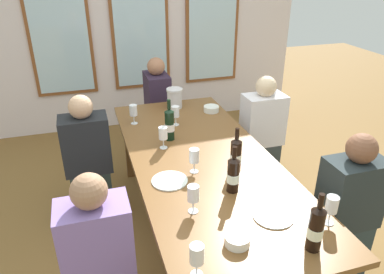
{
  "coord_description": "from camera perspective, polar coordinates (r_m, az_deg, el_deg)",
  "views": [
    {
      "loc": [
        -0.76,
        -2.2,
        2.06
      ],
      "look_at": [
        0.0,
        0.26,
        0.79
      ],
      "focal_mm": 34.28,
      "sensor_mm": 36.0,
      "label": 1
    }
  ],
  "objects": [
    {
      "name": "wine_glass_1",
      "position": [
        1.73,
        0.75,
        -17.87
      ],
      "size": [
        0.07,
        0.07,
        0.17
      ],
      "color": "white",
      "rests_on": "dining_table"
    },
    {
      "name": "wine_glass_5",
      "position": [
        3.23,
        -9.12,
        3.99
      ],
      "size": [
        0.07,
        0.07,
        0.17
      ],
      "color": "white",
      "rests_on": "dining_table"
    },
    {
      "name": "wine_glass_0",
      "position": [
        2.15,
        20.9,
        -9.96
      ],
      "size": [
        0.07,
        0.07,
        0.17
      ],
      "color": "white",
      "rests_on": "dining_table"
    },
    {
      "name": "seated_person_0",
      "position": [
        2.22,
        -14.16,
        -18.65
      ],
      "size": [
        0.38,
        0.24,
        1.11
      ],
      "color": "#2D2237",
      "rests_on": "ground"
    },
    {
      "name": "wine_bottle_1",
      "position": [
        1.95,
        18.7,
        -13.3
      ],
      "size": [
        0.08,
        0.08,
        0.33
      ],
      "color": "black",
      "rests_on": "dining_table"
    },
    {
      "name": "tasting_bowl_0",
      "position": [
        3.49,
        3.01,
        4.4
      ],
      "size": [
        0.14,
        0.14,
        0.05
      ],
      "primitive_type": "cylinder",
      "color": "white",
      "rests_on": "dining_table"
    },
    {
      "name": "white_plate_0",
      "position": [
        2.42,
        -3.5,
        -6.79
      ],
      "size": [
        0.24,
        0.24,
        0.01
      ],
      "primitive_type": "cylinder",
      "color": "white",
      "rests_on": "dining_table"
    },
    {
      "name": "wine_glass_4",
      "position": [
        3.16,
        -2.59,
        3.83
      ],
      "size": [
        0.07,
        0.07,
        0.17
      ],
      "color": "white",
      "rests_on": "dining_table"
    },
    {
      "name": "seated_person_2",
      "position": [
        3.18,
        -15.81,
        -3.69
      ],
      "size": [
        0.38,
        0.24,
        1.11
      ],
      "color": "#26332E",
      "rests_on": "ground"
    },
    {
      "name": "ground_plane",
      "position": [
        3.11,
        1.49,
        -15.27
      ],
      "size": [
        12.0,
        12.0,
        0.0
      ],
      "primitive_type": "plane",
      "color": "brown"
    },
    {
      "name": "metal_pitcher",
      "position": [
        3.56,
        -2.72,
        6.08
      ],
      "size": [
        0.16,
        0.16,
        0.19
      ],
      "color": "silver",
      "rests_on": "dining_table"
    },
    {
      "name": "dining_table",
      "position": [
        2.71,
        1.65,
        -4.55
      ],
      "size": [
        1.01,
        2.42,
        0.74
      ],
      "color": "brown",
      "rests_on": "ground"
    },
    {
      "name": "wine_bottle_2",
      "position": [
        2.28,
        6.43,
        -5.81
      ],
      "size": [
        0.08,
        0.08,
        0.31
      ],
      "color": "black",
      "rests_on": "dining_table"
    },
    {
      "name": "seated_person_3",
      "position": [
        3.57,
        10.77,
        0.28
      ],
      "size": [
        0.38,
        0.24,
        1.11
      ],
      "color": "#2F383A",
      "rests_on": "ground"
    },
    {
      "name": "seated_person_4",
      "position": [
        4.13,
        -5.33,
        4.33
      ],
      "size": [
        0.24,
        0.38,
        1.11
      ],
      "color": "#2B3834",
      "rests_on": "ground"
    },
    {
      "name": "wine_glass_6",
      "position": [
        2.46,
        0.34,
        -3.01
      ],
      "size": [
        0.07,
        0.07,
        0.17
      ],
      "color": "white",
      "rests_on": "dining_table"
    },
    {
      "name": "white_plate_1",
      "position": [
        2.17,
        12.5,
        -11.89
      ],
      "size": [
        0.23,
        0.23,
        0.01
      ],
      "primitive_type": "cylinder",
      "color": "white",
      "rests_on": "dining_table"
    },
    {
      "name": "tasting_bowl_1",
      "position": [
        1.95,
        7.06,
        -15.64
      ],
      "size": [
        0.13,
        0.13,
        0.05
      ],
      "primitive_type": "cylinder",
      "color": "white",
      "rests_on": "dining_table"
    },
    {
      "name": "wine_bottle_0",
      "position": [
        2.9,
        -3.52,
        1.98
      ],
      "size": [
        0.08,
        0.08,
        0.34
      ],
      "color": "black",
      "rests_on": "dining_table"
    },
    {
      "name": "wine_bottle_3",
      "position": [
        2.49,
        6.84,
        -2.78
      ],
      "size": [
        0.08,
        0.08,
        0.32
      ],
      "color": "black",
      "rests_on": "dining_table"
    },
    {
      "name": "wine_glass_3",
      "position": [
        2.09,
        0.19,
        -8.96
      ],
      "size": [
        0.07,
        0.07,
        0.17
      ],
      "color": "white",
      "rests_on": "dining_table"
    },
    {
      "name": "wine_glass_2",
      "position": [
        2.78,
        -4.53,
        0.52
      ],
      "size": [
        0.07,
        0.07,
        0.17
      ],
      "color": "white",
      "rests_on": "dining_table"
    },
    {
      "name": "seated_person_1",
      "position": [
        2.7,
        22.94,
        -10.85
      ],
      "size": [
        0.38,
        0.24,
        1.11
      ],
      "color": "#27363A",
      "rests_on": "ground"
    },
    {
      "name": "back_wall_with_windows",
      "position": [
        4.78,
        -8.31,
        18.66
      ],
      "size": [
        4.21,
        0.1,
        2.9
      ],
      "color": "silver",
      "rests_on": "ground"
    }
  ]
}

